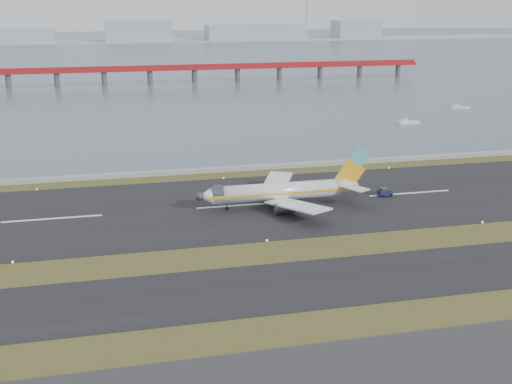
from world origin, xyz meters
TOP-DOWN VIEW (x-y plane):
  - ground at (0.00, 0.00)m, footprint 1000.00×1000.00m
  - taxiway_strip at (0.00, -12.00)m, footprint 1000.00×18.00m
  - runway_strip at (0.00, 30.00)m, footprint 1000.00×45.00m
  - seawall at (0.00, 60.00)m, footprint 1000.00×2.50m
  - bay_water at (0.00, 460.00)m, footprint 1400.00×800.00m
  - red_pier at (20.00, 250.00)m, footprint 260.00×5.00m
  - far_shoreline at (13.62, 620.00)m, footprint 1400.00×80.00m
  - airliner at (8.64, 27.44)m, footprint 38.52×32.89m
  - pushback_tug at (33.36, 29.27)m, footprint 3.40×2.21m
  - workboat_near at (78.63, 110.38)m, footprint 8.18×3.11m
  - workboat_far at (114.72, 136.49)m, footprint 7.88×4.67m

SIDE VIEW (x-z plane):
  - ground at x=0.00m, z-range 0.00..0.00m
  - bay_water at x=0.00m, z-range -0.65..0.65m
  - taxiway_strip at x=0.00m, z-range 0.00..0.10m
  - runway_strip at x=0.00m, z-range 0.00..0.10m
  - seawall at x=0.00m, z-range 0.00..1.00m
  - workboat_far at x=114.72m, z-range -0.34..1.49m
  - workboat_near at x=78.63m, z-range -0.36..1.59m
  - pushback_tug at x=33.36m, z-range -0.03..2.03m
  - airliner at x=8.64m, z-range -2.94..9.86m
  - far_shoreline at x=13.62m, z-range -24.18..36.32m
  - red_pier at x=20.00m, z-range 2.18..12.38m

